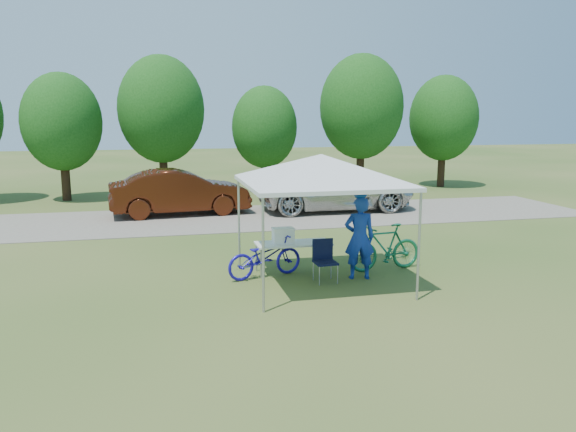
% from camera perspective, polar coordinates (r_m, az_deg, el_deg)
% --- Properties ---
extents(ground, '(100.00, 100.00, 0.00)m').
position_cam_1_polar(ground, '(12.01, 3.27, -6.80)').
color(ground, '#2D5119').
rests_on(ground, ground).
extents(gravel_strip, '(24.00, 5.00, 0.02)m').
position_cam_1_polar(gravel_strip, '(19.60, -3.33, -0.11)').
color(gravel_strip, gray).
rests_on(gravel_strip, ground).
extents(canopy, '(4.53, 4.53, 3.00)m').
position_cam_1_polar(canopy, '(11.52, 3.40, 5.92)').
color(canopy, '#A5A5AA').
rests_on(canopy, ground).
extents(treeline, '(24.89, 4.28, 6.30)m').
position_cam_1_polar(treeline, '(25.23, -6.48, 10.18)').
color(treeline, '#382314').
rests_on(treeline, ground).
extents(folding_table, '(1.68, 0.70, 0.69)m').
position_cam_1_polar(folding_table, '(12.61, 0.55, -2.91)').
color(folding_table, white).
rests_on(folding_table, ground).
extents(folding_chair, '(0.48, 0.49, 0.90)m').
position_cam_1_polar(folding_chair, '(12.04, 3.69, -4.14)').
color(folding_chair, black).
rests_on(folding_chair, ground).
extents(cooler, '(0.48, 0.33, 0.35)m').
position_cam_1_polar(cooler, '(12.51, -0.50, -1.99)').
color(cooler, white).
rests_on(cooler, folding_table).
extents(ice_cream_cup, '(0.07, 0.07, 0.05)m').
position_cam_1_polar(ice_cream_cup, '(12.67, 2.84, -2.53)').
color(ice_cream_cup, yellow).
rests_on(ice_cream_cup, folding_table).
extents(cyclist, '(0.72, 0.53, 1.81)m').
position_cam_1_polar(cyclist, '(12.19, 7.27, -2.22)').
color(cyclist, '#13319B').
rests_on(cyclist, ground).
extents(bike_blue, '(1.86, 1.10, 0.92)m').
position_cam_1_polar(bike_blue, '(12.30, -2.37, -4.14)').
color(bike_blue, '#1D13AB').
rests_on(bike_blue, ground).
extents(bike_green, '(1.83, 0.71, 1.07)m').
position_cam_1_polar(bike_green, '(13.02, 9.82, -3.14)').
color(bike_green, '#166643').
rests_on(bike_green, ground).
extents(minivan, '(5.82, 2.75, 1.61)m').
position_cam_1_polar(minivan, '(21.04, 4.90, 2.82)').
color(minivan, beige).
rests_on(minivan, gravel_strip).
extents(sedan, '(5.01, 2.16, 1.61)m').
position_cam_1_polar(sedan, '(20.30, -10.93, 2.40)').
color(sedan, '#43190B').
rests_on(sedan, gravel_strip).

